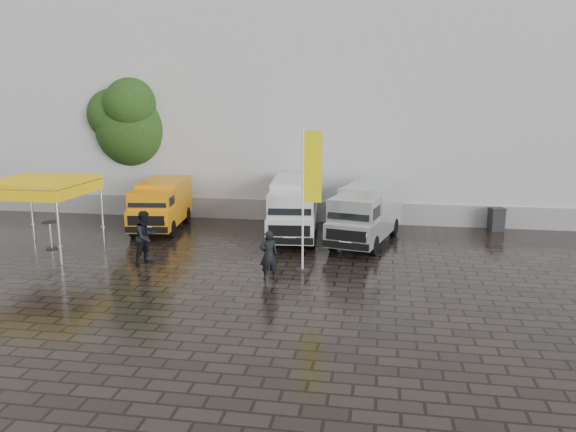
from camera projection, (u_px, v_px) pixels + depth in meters
name	position (u px, v px, depth m)	size (l,w,h in m)	color
ground	(310.00, 272.00, 19.19)	(120.00, 120.00, 0.00)	black
exhibition_hall	(379.00, 95.00, 33.06)	(44.00, 16.00, 12.00)	silver
hall_plinth	(374.00, 213.00, 26.43)	(44.00, 0.15, 1.00)	gray
van_yellow	(161.00, 206.00, 25.13)	(1.80, 4.68, 2.16)	orange
van_white	(294.00, 210.00, 23.68)	(1.85, 5.56, 2.41)	silver
van_silver	(366.00, 215.00, 22.81)	(1.79, 5.37, 2.33)	silver
canopy_tent	(40.00, 184.00, 21.14)	(3.34, 3.34, 2.82)	silver
flagpole	(308.00, 191.00, 18.75)	(0.88, 0.50, 4.98)	black
tree	(134.00, 124.00, 28.53)	(3.93, 4.03, 7.06)	black
cocktail_table	(51.00, 235.00, 22.01)	(0.60, 0.60, 1.09)	black
wheelie_bin	(496.00, 219.00, 25.05)	(0.62, 0.62, 1.04)	black
person_front	(269.00, 255.00, 18.20)	(0.60, 0.39, 1.65)	black
person_tent	(146.00, 237.00, 19.99)	(0.93, 0.73, 1.92)	black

